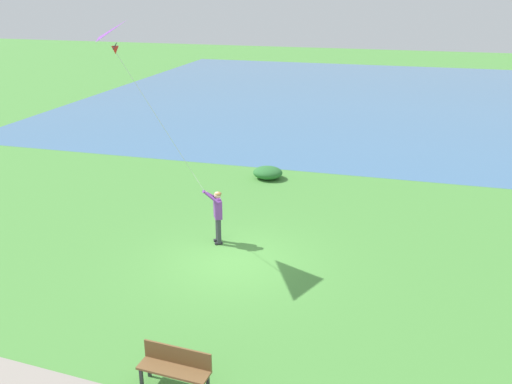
{
  "coord_description": "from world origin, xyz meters",
  "views": [
    {
      "loc": [
        14.08,
        4.69,
        7.72
      ],
      "look_at": [
        -0.54,
        0.61,
        2.06
      ],
      "focal_mm": 39.05,
      "sensor_mm": 36.0,
      "label": 1
    }
  ],
  "objects_px": {
    "park_bench_near_walkway": "(175,365)",
    "lakeside_shrub": "(268,173)",
    "flying_kite": "(128,39)",
    "person_kite_flyer": "(217,212)"
  },
  "relations": [
    {
      "from": "park_bench_near_walkway",
      "to": "person_kite_flyer",
      "type": "bearing_deg",
      "value": -167.96
    },
    {
      "from": "park_bench_near_walkway",
      "to": "lakeside_shrub",
      "type": "xyz_separation_m",
      "value": [
        -13.13,
        -1.45,
        -0.25
      ]
    },
    {
      "from": "flying_kite",
      "to": "lakeside_shrub",
      "type": "bearing_deg",
      "value": 165.29
    },
    {
      "from": "person_kite_flyer",
      "to": "flying_kite",
      "type": "height_order",
      "value": "flying_kite"
    },
    {
      "from": "person_kite_flyer",
      "to": "lakeside_shrub",
      "type": "xyz_separation_m",
      "value": [
        -6.5,
        -0.04,
        -0.79
      ]
    },
    {
      "from": "person_kite_flyer",
      "to": "flying_kite",
      "type": "relative_size",
      "value": 0.37
    },
    {
      "from": "park_bench_near_walkway",
      "to": "flying_kite",
      "type": "bearing_deg",
      "value": -147.97
    },
    {
      "from": "flying_kite",
      "to": "lakeside_shrub",
      "type": "distance_m",
      "value": 9.95
    },
    {
      "from": "person_kite_flyer",
      "to": "lakeside_shrub",
      "type": "distance_m",
      "value": 6.55
    },
    {
      "from": "flying_kite",
      "to": "lakeside_shrub",
      "type": "relative_size",
      "value": 3.91
    }
  ]
}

